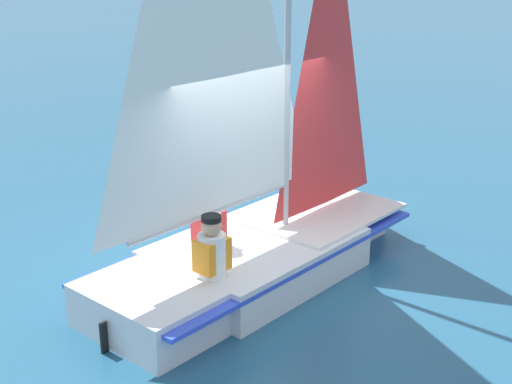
{
  "coord_description": "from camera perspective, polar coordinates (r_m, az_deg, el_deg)",
  "views": [
    {
      "loc": [
        5.88,
        -5.1,
        3.83
      ],
      "look_at": [
        0.0,
        0.0,
        1.08
      ],
      "focal_mm": 50.0,
      "sensor_mm": 36.0,
      "label": 1
    }
  ],
  "objects": [
    {
      "name": "ground_plane",
      "position": [
        8.68,
        -0.0,
        -6.75
      ],
      "size": [
        260.0,
        260.0,
        0.0
      ],
      "primitive_type": "plane",
      "color": "#235675"
    },
    {
      "name": "sailboat_main",
      "position": [
        8.3,
        -0.26,
        -1.65
      ],
      "size": [
        2.26,
        4.54,
        6.04
      ],
      "rotation": [
        0.0,
        0.0,
        1.71
      ],
      "color": "silver",
      "rests_on": "ground_plane"
    },
    {
      "name": "sailor_helm",
      "position": [
        8.28,
        -3.78,
        -3.42
      ],
      "size": [
        0.34,
        0.37,
        1.16
      ],
      "rotation": [
        0.0,
        0.0,
        1.71
      ],
      "color": "black",
      "rests_on": "ground_plane"
    },
    {
      "name": "sailor_crew",
      "position": [
        7.54,
        -3.52,
        -5.69
      ],
      "size": [
        0.34,
        0.37,
        1.16
      ],
      "rotation": [
        0.0,
        0.0,
        1.71
      ],
      "color": "black",
      "rests_on": "ground_plane"
    }
  ]
}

